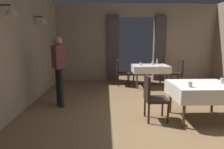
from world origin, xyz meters
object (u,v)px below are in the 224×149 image
object	(u,v)px
glass_far_b	(141,64)
plate_far_d	(160,66)
dining_table_mid	(201,89)
chair_mid_left	(152,96)
chair_far_right	(177,71)
glass_far_c	(153,63)
chair_far_left	(121,71)
glass_mid_a	(190,84)
person_waiter_by_doorway	(59,65)
dining_table_far	(150,67)
flower_vase_far	(157,61)
glass_mid_b	(222,81)

from	to	relation	value
glass_far_b	plate_far_d	bearing A→B (deg)	-29.29
dining_table_mid	plate_far_d	distance (m)	2.66
chair_mid_left	chair_far_right	distance (m)	3.45
dining_table_mid	glass_far_c	size ratio (longest dim) A/B	10.37
chair_far_left	glass_far_b	xyz separation A→B (m)	(0.68, -0.11, 0.28)
chair_mid_left	plate_far_d	size ratio (longest dim) A/B	4.67
chair_far_right	glass_far_c	distance (m)	0.95
glass_mid_a	glass_far_c	world-z (taller)	glass_far_c
glass_mid_a	person_waiter_by_doorway	world-z (taller)	person_waiter_by_doorway
chair_far_left	plate_far_d	world-z (taller)	chair_far_left
glass_far_b	dining_table_far	bearing A→B (deg)	-0.21
glass_mid_a	flower_vase_far	distance (m)	3.61
chair_mid_left	glass_mid_a	distance (m)	0.74
glass_far_c	plate_far_d	bearing A→B (deg)	-65.84
glass_mid_b	glass_far_b	world-z (taller)	glass_mid_b
glass_mid_b	glass_far_c	xyz separation A→B (m)	(-0.70, 2.99, 0.00)
chair_far_right	chair_far_left	xyz separation A→B (m)	(-2.02, 0.04, 0.00)
dining_table_mid	glass_far_b	bearing A→B (deg)	103.14
chair_far_left	flower_vase_far	world-z (taller)	flower_vase_far
dining_table_far	glass_mid_a	size ratio (longest dim) A/B	12.28
dining_table_mid	chair_far_left	distance (m)	3.39
glass_mid_a	plate_far_d	bearing A→B (deg)	85.26
dining_table_mid	flower_vase_far	distance (m)	3.35
person_waiter_by_doorway	glass_far_c	bearing A→B (deg)	37.30
chair_far_right	flower_vase_far	xyz separation A→B (m)	(-0.66, 0.29, 0.33)
chair_mid_left	chair_far_right	bearing A→B (deg)	62.05
chair_mid_left	chair_far_right	size ratio (longest dim) A/B	1.00
glass_far_b	plate_far_d	size ratio (longest dim) A/B	0.46
chair_far_left	plate_far_d	distance (m)	1.37
chair_mid_left	flower_vase_far	distance (m)	3.49
dining_table_mid	chair_mid_left	size ratio (longest dim) A/B	1.28
flower_vase_far	glass_far_c	size ratio (longest dim) A/B	1.59
chair_mid_left	glass_mid_a	xyz separation A→B (m)	(0.64, -0.25, 0.29)
glass_mid_a	chair_far_left	bearing A→B (deg)	107.19
glass_mid_a	flower_vase_far	bearing A→B (deg)	84.96
chair_far_left	person_waiter_by_doorway	bearing A→B (deg)	-127.32
dining_table_mid	flower_vase_far	world-z (taller)	flower_vase_far
dining_table_mid	chair_mid_left	bearing A→B (deg)	179.69
chair_far_left	chair_mid_left	bearing A→B (deg)	-82.66
chair_mid_left	glass_far_b	size ratio (longest dim) A/B	10.08
flower_vase_far	person_waiter_by_doorway	world-z (taller)	person_waiter_by_doorway
flower_vase_far	person_waiter_by_doorway	distance (m)	3.89
chair_far_right	flower_vase_far	world-z (taller)	flower_vase_far
chair_far_left	glass_mid_b	bearing A→B (deg)	-59.42
chair_far_right	dining_table_far	bearing A→B (deg)	-176.12
plate_far_d	person_waiter_by_doorway	world-z (taller)	person_waiter_by_doorway
chair_far_right	glass_mid_b	world-z (taller)	chair_far_right
glass_mid_a	flower_vase_far	size ratio (longest dim) A/B	0.56
chair_far_left	glass_mid_a	xyz separation A→B (m)	(1.03, -3.35, 0.29)
dining_table_mid	glass_far_c	xyz separation A→B (m)	(-0.27, 3.02, 0.16)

